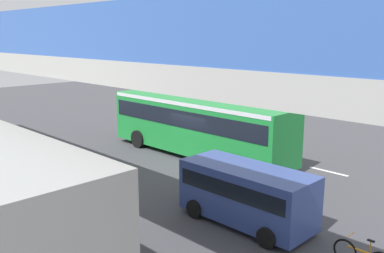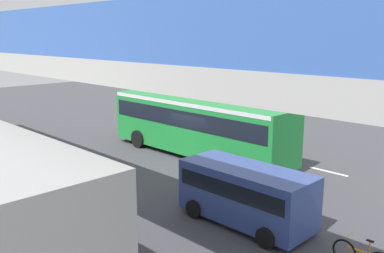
{
  "view_description": "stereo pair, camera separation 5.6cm",
  "coord_description": "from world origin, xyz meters",
  "views": [
    {
      "loc": [
        -15.29,
        15.64,
        6.52
      ],
      "look_at": [
        0.86,
        -0.48,
        1.6
      ],
      "focal_mm": 39.67,
      "sensor_mm": 36.0,
      "label": 1
    },
    {
      "loc": [
        -15.33,
        15.6,
        6.52
      ],
      "look_at": [
        0.86,
        -0.48,
        1.6
      ],
      "focal_mm": 39.67,
      "sensor_mm": 36.0,
      "label": 2
    }
  ],
  "objects": [
    {
      "name": "parked_van",
      "position": [
        -6.73,
        4.4,
        1.18
      ],
      "size": [
        4.8,
        2.17,
        2.05
      ],
      "color": "#33478C",
      "rests_on": "ground"
    },
    {
      "name": "city_bus",
      "position": [
        0.52,
        -0.58,
        1.88
      ],
      "size": [
        11.54,
        2.85,
        3.15
      ],
      "color": "#1E8C38",
      "rests_on": "ground"
    },
    {
      "name": "pedestrian_overpass",
      "position": [
        0.0,
        9.67,
        5.37
      ],
      "size": [
        30.23,
        2.6,
        7.15
      ],
      "color": "#9E9E99",
      "rests_on": "ground"
    },
    {
      "name": "lane_dash_right",
      "position": [
        6.0,
        -3.08,
        0.0
      ],
      "size": [
        2.0,
        0.2,
        0.01
      ],
      "primitive_type": "cube",
      "color": "silver",
      "rests_on": "ground"
    },
    {
      "name": "lane_dash_leftmost",
      "position": [
        -6.0,
        -3.08,
        0.0
      ],
      "size": [
        2.0,
        0.2,
        0.01
      ],
      "primitive_type": "cube",
      "color": "silver",
      "rests_on": "ground"
    },
    {
      "name": "traffic_sign",
      "position": [
        5.31,
        -2.97,
        1.89
      ],
      "size": [
        0.08,
        0.6,
        2.8
      ],
      "color": "slate",
      "rests_on": "ground"
    },
    {
      "name": "lane_dash_left",
      "position": [
        -2.0,
        -3.08,
        0.0
      ],
      "size": [
        2.0,
        0.2,
        0.01
      ],
      "primitive_type": "cube",
      "color": "silver",
      "rests_on": "ground"
    },
    {
      "name": "ground",
      "position": [
        0.0,
        0.0,
        0.0
      ],
      "size": [
        80.0,
        80.0,
        0.0
      ],
      "primitive_type": "plane",
      "color": "#424247"
    },
    {
      "name": "lane_dash_centre",
      "position": [
        2.0,
        -3.08,
        0.0
      ],
      "size": [
        2.0,
        0.2,
        0.01
      ],
      "primitive_type": "cube",
      "color": "silver",
      "rests_on": "ground"
    }
  ]
}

